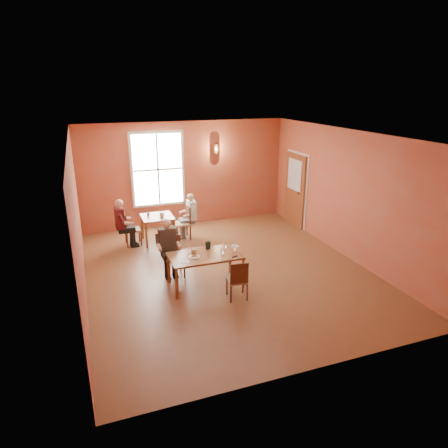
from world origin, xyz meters
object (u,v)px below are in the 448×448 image
object	(u,v)px
diner_main	(174,251)
main_table	(205,270)
chair_diner_white	(182,223)
diner_white	(183,218)
chair_diner_main	(174,257)
second_table	(158,229)
chair_diner_maroon	(133,229)
chair_empty	(237,279)
diner_maroon	(131,222)

from	to	relation	value
diner_main	main_table	bearing A→B (deg)	128.88
chair_diner_white	diner_white	size ratio (longest dim) A/B	0.77
chair_diner_main	chair_diner_white	xyz separation A→B (m)	(0.71, 2.12, 0.01)
main_table	second_table	distance (m)	2.80
chair_diner_white	chair_diner_maroon	bearing A→B (deg)	90.00
main_table	diner_main	xyz separation A→B (m)	(-0.50, 0.62, 0.26)
diner_main	chair_empty	world-z (taller)	diner_main
chair_diner_white	chair_diner_maroon	distance (m)	1.30
second_table	chair_diner_white	world-z (taller)	chair_diner_white
diner_main	diner_maroon	world-z (taller)	diner_maroon
chair_empty	second_table	bearing A→B (deg)	110.43
diner_main	diner_maroon	xyz separation A→B (m)	(-0.62, 2.15, 0.02)
diner_main	chair_diner_white	xyz separation A→B (m)	(0.71, 2.15, -0.15)
chair_empty	diner_white	bearing A→B (deg)	99.49
second_table	diner_white	xyz separation A→B (m)	(0.68, 0.00, 0.23)
chair_diner_white	diner_white	world-z (taller)	diner_white
main_table	chair_diner_white	bearing A→B (deg)	85.73
chair_empty	diner_maroon	size ratio (longest dim) A/B	0.65
chair_empty	chair_diner_white	bearing A→B (deg)	99.99
chair_diner_main	second_table	size ratio (longest dim) A/B	1.10
chair_empty	chair_diner_main	bearing A→B (deg)	130.57
diner_white	diner_maroon	world-z (taller)	diner_maroon
chair_diner_white	chair_empty	bearing A→B (deg)	-176.50
chair_empty	chair_diner_maroon	distance (m)	3.79
chair_diner_main	second_table	distance (m)	2.12
chair_diner_white	diner_main	bearing A→B (deg)	161.77
chair_diner_main	diner_maroon	distance (m)	2.21
chair_empty	chair_diner_maroon	xyz separation A→B (m)	(-1.51, 3.47, 0.04)
main_table	diner_white	world-z (taller)	diner_white
chair_diner_main	main_table	bearing A→B (deg)	127.57
diner_main	diner_white	world-z (taller)	diner_main
main_table	second_table	bearing A→B (deg)	99.11
diner_white	chair_diner_maroon	xyz separation A→B (m)	(-1.33, 0.00, -0.15)
chair_diner_main	chair_diner_white	bearing A→B (deg)	-108.47
chair_diner_main	diner_maroon	size ratio (longest dim) A/B	0.71
diner_maroon	main_table	bearing A→B (deg)	22.11
diner_main	second_table	world-z (taller)	diner_main
chair_diner_main	chair_diner_white	distance (m)	2.23
chair_diner_white	diner_maroon	distance (m)	1.34
chair_empty	second_table	xyz separation A→B (m)	(-0.86, 3.47, -0.05)
chair_diner_main	diner_main	xyz separation A→B (m)	(0.00, -0.03, 0.16)
chair_empty	second_table	size ratio (longest dim) A/B	1.00
second_table	diner_white	distance (m)	0.72
second_table	chair_diner_white	distance (m)	0.66
chair_empty	chair_diner_white	distance (m)	3.48
second_table	diner_maroon	size ratio (longest dim) A/B	0.65
chair_empty	diner_main	bearing A→B (deg)	131.17
second_table	chair_diner_white	xyz separation A→B (m)	(0.65, 0.00, 0.10)
chair_empty	diner_white	size ratio (longest dim) A/B	0.69
chair_diner_main	diner_maroon	bearing A→B (deg)	-73.58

